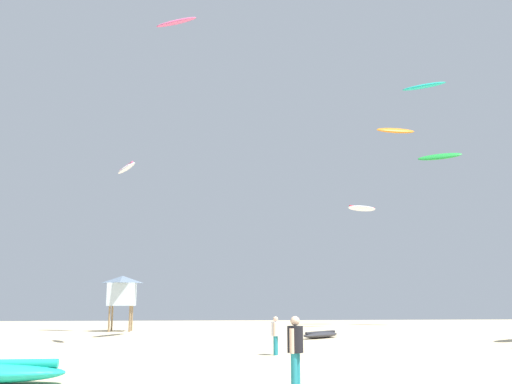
{
  "coord_description": "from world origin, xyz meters",
  "views": [
    {
      "loc": [
        -3.33,
        -10.8,
        2.09
      ],
      "look_at": [
        0.0,
        18.63,
        7.95
      ],
      "focal_mm": 39.52,
      "sensor_mm": 36.0,
      "label": 1
    }
  ],
  "objects_px": {
    "kite_aloft_1": "(362,208)",
    "kite_aloft_7": "(126,168)",
    "kite_grounded_mid": "(321,335)",
    "person_foreground": "(295,346)",
    "kite_aloft_6": "(424,86)",
    "lifeguard_tower": "(122,290)",
    "kite_aloft_4": "(176,22)",
    "person_midground": "(276,332)",
    "kite_aloft_8": "(395,131)",
    "kite_aloft_2": "(440,157)"
  },
  "relations": [
    {
      "from": "kite_aloft_1",
      "to": "kite_aloft_7",
      "type": "xyz_separation_m",
      "value": [
        -18.88,
        -18.37,
        -1.18
      ]
    },
    {
      "from": "kite_grounded_mid",
      "to": "kite_aloft_1",
      "type": "bearing_deg",
      "value": 62.89
    },
    {
      "from": "kite_grounded_mid",
      "to": "person_foreground",
      "type": "bearing_deg",
      "value": -104.58
    },
    {
      "from": "kite_aloft_6",
      "to": "kite_aloft_7",
      "type": "relative_size",
      "value": 1.09
    },
    {
      "from": "kite_aloft_7",
      "to": "kite_aloft_6",
      "type": "bearing_deg",
      "value": 7.34
    },
    {
      "from": "lifeguard_tower",
      "to": "kite_aloft_7",
      "type": "height_order",
      "value": "kite_aloft_7"
    },
    {
      "from": "kite_grounded_mid",
      "to": "kite_aloft_4",
      "type": "distance_m",
      "value": 25.18
    },
    {
      "from": "person_midground",
      "to": "kite_aloft_6",
      "type": "bearing_deg",
      "value": -117.25
    },
    {
      "from": "kite_aloft_8",
      "to": "kite_aloft_6",
      "type": "bearing_deg",
      "value": -105.37
    },
    {
      "from": "kite_aloft_1",
      "to": "kite_aloft_8",
      "type": "bearing_deg",
      "value": 32.34
    },
    {
      "from": "kite_aloft_2",
      "to": "kite_aloft_4",
      "type": "height_order",
      "value": "kite_aloft_4"
    },
    {
      "from": "kite_grounded_mid",
      "to": "lifeguard_tower",
      "type": "bearing_deg",
      "value": 143.2
    },
    {
      "from": "person_foreground",
      "to": "person_midground",
      "type": "xyz_separation_m",
      "value": [
        0.87,
        9.25,
        -0.13
      ]
    },
    {
      "from": "kite_aloft_7",
      "to": "kite_aloft_8",
      "type": "distance_m",
      "value": 33.18
    },
    {
      "from": "person_foreground",
      "to": "lifeguard_tower",
      "type": "height_order",
      "value": "lifeguard_tower"
    },
    {
      "from": "person_foreground",
      "to": "kite_aloft_2",
      "type": "bearing_deg",
      "value": -88.77
    },
    {
      "from": "person_foreground",
      "to": "person_midground",
      "type": "height_order",
      "value": "person_foreground"
    },
    {
      "from": "kite_aloft_4",
      "to": "kite_aloft_8",
      "type": "height_order",
      "value": "kite_aloft_4"
    },
    {
      "from": "person_midground",
      "to": "kite_grounded_mid",
      "type": "relative_size",
      "value": 0.49
    },
    {
      "from": "kite_aloft_4",
      "to": "kite_aloft_6",
      "type": "height_order",
      "value": "kite_aloft_4"
    },
    {
      "from": "kite_grounded_mid",
      "to": "kite_aloft_2",
      "type": "height_order",
      "value": "kite_aloft_2"
    },
    {
      "from": "lifeguard_tower",
      "to": "kite_aloft_6",
      "type": "relative_size",
      "value": 1.52
    },
    {
      "from": "kite_aloft_1",
      "to": "kite_aloft_4",
      "type": "distance_m",
      "value": 22.84
    },
    {
      "from": "person_midground",
      "to": "kite_aloft_7",
      "type": "bearing_deg",
      "value": -20.63
    },
    {
      "from": "kite_grounded_mid",
      "to": "kite_aloft_8",
      "type": "distance_m",
      "value": 28.14
    },
    {
      "from": "kite_aloft_8",
      "to": "kite_aloft_2",
      "type": "bearing_deg",
      "value": -16.5
    },
    {
      "from": "person_foreground",
      "to": "kite_aloft_1",
      "type": "bearing_deg",
      "value": -78.63
    },
    {
      "from": "kite_aloft_1",
      "to": "kite_aloft_2",
      "type": "relative_size",
      "value": 0.74
    },
    {
      "from": "lifeguard_tower",
      "to": "kite_aloft_4",
      "type": "distance_m",
      "value": 20.8
    },
    {
      "from": "kite_aloft_2",
      "to": "kite_aloft_7",
      "type": "height_order",
      "value": "kite_aloft_2"
    },
    {
      "from": "person_foreground",
      "to": "kite_grounded_mid",
      "type": "bearing_deg",
      "value": -73.18
    },
    {
      "from": "kite_aloft_4",
      "to": "kite_grounded_mid",
      "type": "bearing_deg",
      "value": -28.24
    },
    {
      "from": "person_midground",
      "to": "kite_aloft_2",
      "type": "distance_m",
      "value": 37.03
    },
    {
      "from": "lifeguard_tower",
      "to": "kite_aloft_4",
      "type": "height_order",
      "value": "kite_aloft_4"
    },
    {
      "from": "kite_aloft_6",
      "to": "kite_aloft_7",
      "type": "xyz_separation_m",
      "value": [
        -18.32,
        -2.36,
        -6.5
      ]
    },
    {
      "from": "lifeguard_tower",
      "to": "kite_aloft_8",
      "type": "relative_size",
      "value": 1.04
    },
    {
      "from": "kite_aloft_2",
      "to": "kite_aloft_7",
      "type": "bearing_deg",
      "value": -143.65
    },
    {
      "from": "kite_aloft_7",
      "to": "kite_aloft_8",
      "type": "relative_size",
      "value": 0.63
    },
    {
      "from": "kite_aloft_6",
      "to": "kite_aloft_1",
      "type": "bearing_deg",
      "value": 87.99
    },
    {
      "from": "lifeguard_tower",
      "to": "kite_aloft_2",
      "type": "bearing_deg",
      "value": 12.17
    },
    {
      "from": "kite_aloft_7",
      "to": "kite_aloft_2",
      "type": "bearing_deg",
      "value": 36.35
    },
    {
      "from": "kite_grounded_mid",
      "to": "kite_aloft_6",
      "type": "bearing_deg",
      "value": -14.27
    },
    {
      "from": "person_midground",
      "to": "kite_aloft_4",
      "type": "relative_size",
      "value": 0.44
    },
    {
      "from": "person_foreground",
      "to": "kite_grounded_mid",
      "type": "relative_size",
      "value": 0.55
    },
    {
      "from": "person_foreground",
      "to": "kite_aloft_7",
      "type": "relative_size",
      "value": 0.71
    },
    {
      "from": "person_midground",
      "to": "kite_aloft_6",
      "type": "height_order",
      "value": "kite_aloft_6"
    },
    {
      "from": "person_foreground",
      "to": "kite_grounded_mid",
      "type": "distance_m",
      "value": 20.89
    },
    {
      "from": "person_midground",
      "to": "kite_aloft_1",
      "type": "xyz_separation_m",
      "value": [
        11.7,
        25.24,
        9.62
      ]
    },
    {
      "from": "kite_aloft_1",
      "to": "person_midground",
      "type": "bearing_deg",
      "value": -114.87
    },
    {
      "from": "lifeguard_tower",
      "to": "kite_aloft_6",
      "type": "height_order",
      "value": "kite_aloft_6"
    }
  ]
}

